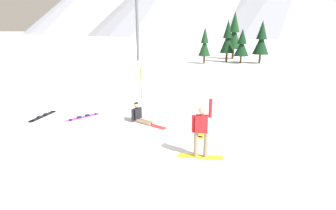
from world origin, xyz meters
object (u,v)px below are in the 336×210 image
at_px(loose_snowboard_near_left, 201,130).
at_px(loose_snowboard_near_right, 83,117).
at_px(snowboarder_foreground, 201,130).
at_px(snowboarder_midground, 140,115).
at_px(pine_tree_tall, 242,45).
at_px(pine_tree_slender, 234,33).
at_px(pine_tree_young, 205,44).
at_px(loose_snowboard_far_spare, 43,116).
at_px(pine_tree_broad, 261,40).
at_px(trail_marker_pole, 141,84).
at_px(ski_lift_tower, 137,8).
at_px(pine_tree_leaning, 228,39).

xyz_separation_m(loose_snowboard_near_left, loose_snowboard_near_right, (-5.66, 0.72, 0.00)).
distance_m(snowboarder_foreground, snowboarder_midground, 4.26).
bearing_deg(pine_tree_tall, loose_snowboard_near_right, -111.39).
distance_m(snowboarder_foreground, pine_tree_slender, 31.51).
xyz_separation_m(snowboarder_foreground, loose_snowboard_near_right, (-5.79, 3.15, -0.92)).
xyz_separation_m(pine_tree_tall, pine_tree_slender, (-0.73, 5.10, 1.24)).
bearing_deg(loose_snowboard_near_right, pine_tree_tall, 68.61).
bearing_deg(pine_tree_young, pine_tree_tall, 13.19).
height_order(loose_snowboard_near_left, pine_tree_young, pine_tree_young).
xyz_separation_m(loose_snowboard_far_spare, loose_snowboard_near_left, (7.67, -0.48, -0.00)).
xyz_separation_m(pine_tree_tall, pine_tree_broad, (2.28, 0.36, 0.51)).
relative_size(trail_marker_pole, pine_tree_young, 0.44).
relative_size(loose_snowboard_near_right, pine_tree_slender, 0.24).
height_order(loose_snowboard_far_spare, loose_snowboard_near_left, same).
height_order(pine_tree_young, pine_tree_slender, pine_tree_slender).
xyz_separation_m(loose_snowboard_near_left, ski_lift_tower, (-9.91, 24.37, 6.62)).
bearing_deg(pine_tree_tall, loose_snowboard_far_spare, -115.35).
bearing_deg(ski_lift_tower, pine_tree_young, -10.47).
relative_size(loose_snowboard_far_spare, loose_snowboard_near_left, 0.95).
xyz_separation_m(pine_tree_leaning, pine_tree_broad, (3.97, -0.91, -0.09)).
height_order(pine_tree_young, pine_tree_leaning, pine_tree_leaning).
bearing_deg(loose_snowboard_far_spare, pine_tree_tall, 64.65).
distance_m(pine_tree_broad, pine_tree_slender, 5.66).
xyz_separation_m(pine_tree_leaning, ski_lift_tower, (-11.58, -0.67, 3.78)).
xyz_separation_m(loose_snowboard_near_left, trail_marker_pole, (-3.88, 4.62, 0.92)).
distance_m(loose_snowboard_near_right, pine_tree_slender, 29.56).
bearing_deg(trail_marker_pole, snowboarder_foreground, -60.35).
distance_m(pine_tree_broad, ski_lift_tower, 16.03).
distance_m(snowboarder_foreground, loose_snowboard_far_spare, 8.37).
height_order(snowboarder_foreground, loose_snowboard_near_left, snowboarder_foreground).
xyz_separation_m(loose_snowboard_far_spare, ski_lift_tower, (-2.24, 23.89, 6.62)).
bearing_deg(snowboarder_foreground, pine_tree_leaning, 86.77).
bearing_deg(snowboarder_midground, snowboarder_foreground, -45.60).
bearing_deg(pine_tree_slender, pine_tree_leaning, -104.11).
bearing_deg(pine_tree_young, snowboarder_foreground, -87.29).
relative_size(loose_snowboard_far_spare, loose_snowboard_near_right, 1.21).
distance_m(loose_snowboard_near_left, pine_tree_leaning, 25.26).
bearing_deg(pine_tree_slender, snowboarder_foreground, -94.59).
xyz_separation_m(loose_snowboard_far_spare, pine_tree_slender, (10.31, 28.39, 3.48)).
height_order(loose_snowboard_near_right, pine_tree_tall, pine_tree_tall).
relative_size(snowboarder_foreground, pine_tree_slender, 0.31).
relative_size(trail_marker_pole, pine_tree_leaning, 0.36).
xyz_separation_m(snowboarder_foreground, pine_tree_slender, (2.51, 31.30, 2.55)).
xyz_separation_m(loose_snowboard_far_spare, pine_tree_tall, (11.04, 23.30, 2.24)).
bearing_deg(loose_snowboard_near_left, pine_tree_tall, 81.93).
height_order(loose_snowboard_near_right, ski_lift_tower, ski_lift_tower).
distance_m(loose_snowboard_far_spare, pine_tree_leaning, 26.43).
xyz_separation_m(loose_snowboard_far_spare, pine_tree_leaning, (9.34, 24.56, 2.84)).
bearing_deg(loose_snowboard_near_left, pine_tree_young, 92.68).
bearing_deg(trail_marker_pole, loose_snowboard_near_left, -49.95).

